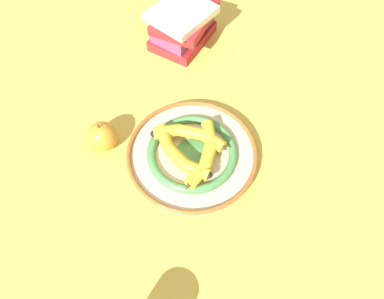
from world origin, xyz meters
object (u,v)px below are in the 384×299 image
decorative_bowl (192,154)px  banana_b (205,155)px  book_stack (183,24)px  banana_a (178,153)px  banana_c (191,135)px  apple (102,136)px

decorative_bowl → banana_b: banana_b is taller
banana_b → book_stack: size_ratio=0.80×
banana_a → banana_c: (0.06, 0.01, 0.00)m
book_stack → banana_c: bearing=-144.1°
banana_b → banana_c: (0.02, 0.06, -0.00)m
banana_c → apple: apple is taller
banana_b → banana_a: bearing=99.1°
decorative_bowl → book_stack: (0.30, 0.30, 0.05)m
banana_a → apple: bearing=-147.2°
banana_a → banana_b: bearing=43.8°
banana_c → book_stack: size_ratio=0.78×
banana_a → banana_b: size_ratio=1.10×
banana_b → banana_c: bearing=44.1°
banana_c → apple: 0.22m
decorative_bowl → apple: 0.23m
book_stack → apple: book_stack is taller
apple → banana_b: bearing=-61.8°
decorative_bowl → book_stack: book_stack is taller
decorative_bowl → banana_a: banana_a is taller
book_stack → apple: size_ratio=2.59×
decorative_bowl → banana_c: 0.05m
banana_b → book_stack: (0.29, 0.34, 0.01)m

